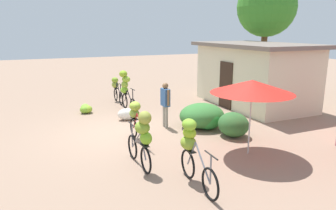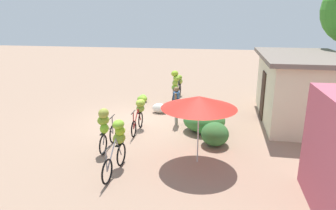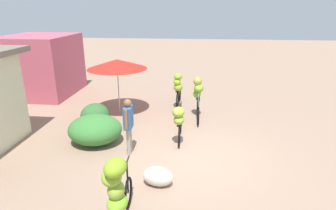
{
  "view_description": "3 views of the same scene",
  "coord_description": "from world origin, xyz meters",
  "px_view_note": "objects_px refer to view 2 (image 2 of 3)",
  "views": [
    {
      "loc": [
        9.65,
        -2.45,
        3.32
      ],
      "look_at": [
        0.87,
        1.39,
        1.01
      ],
      "focal_mm": 33.38,
      "sensor_mm": 36.0,
      "label": 1
    },
    {
      "loc": [
        11.49,
        3.42,
        4.23
      ],
      "look_at": [
        0.81,
        1.47,
        1.05
      ],
      "focal_mm": 32.39,
      "sensor_mm": 36.0,
      "label": 2
    },
    {
      "loc": [
        -6.89,
        -0.12,
        3.85
      ],
      "look_at": [
        1.12,
        0.71,
        1.07
      ],
      "focal_mm": 30.39,
      "sensor_mm": 36.0,
      "label": 3
    }
  ],
  "objects_px": {
    "building_low": "(300,88)",
    "produce_sack": "(160,108)",
    "bicycle_center_loaded": "(139,112)",
    "banana_pile_on_ground": "(143,99)",
    "bicycle_by_shop": "(105,126)",
    "bicycle_leftmost": "(179,84)",
    "person_vendor": "(176,102)",
    "bicycle_rightmost": "(118,142)",
    "market_umbrella": "(199,102)",
    "bicycle_near_pile": "(175,84)"
  },
  "relations": [
    {
      "from": "bicycle_near_pile",
      "to": "person_vendor",
      "type": "distance_m",
      "value": 3.09
    },
    {
      "from": "building_low",
      "to": "bicycle_center_loaded",
      "type": "relative_size",
      "value": 3.46
    },
    {
      "from": "market_umbrella",
      "to": "bicycle_leftmost",
      "type": "xyz_separation_m",
      "value": [
        -7.72,
        -1.69,
        -1.2
      ]
    },
    {
      "from": "market_umbrella",
      "to": "person_vendor",
      "type": "relative_size",
      "value": 1.4
    },
    {
      "from": "bicycle_center_loaded",
      "to": "person_vendor",
      "type": "height_order",
      "value": "person_vendor"
    },
    {
      "from": "building_low",
      "to": "produce_sack",
      "type": "relative_size",
      "value": 8.04
    },
    {
      "from": "person_vendor",
      "to": "bicycle_near_pile",
      "type": "bearing_deg",
      "value": -169.93
    },
    {
      "from": "bicycle_near_pile",
      "to": "person_vendor",
      "type": "xyz_separation_m",
      "value": [
        3.04,
        0.54,
        -0.03
      ]
    },
    {
      "from": "building_low",
      "to": "bicycle_center_loaded",
      "type": "height_order",
      "value": "building_low"
    },
    {
      "from": "bicycle_near_pile",
      "to": "building_low",
      "type": "bearing_deg",
      "value": 74.46
    },
    {
      "from": "market_umbrella",
      "to": "produce_sack",
      "type": "height_order",
      "value": "market_umbrella"
    },
    {
      "from": "market_umbrella",
      "to": "bicycle_by_shop",
      "type": "height_order",
      "value": "market_umbrella"
    },
    {
      "from": "produce_sack",
      "to": "bicycle_near_pile",
      "type": "bearing_deg",
      "value": 164.78
    },
    {
      "from": "bicycle_by_shop",
      "to": "person_vendor",
      "type": "bearing_deg",
      "value": 147.76
    },
    {
      "from": "building_low",
      "to": "bicycle_by_shop",
      "type": "height_order",
      "value": "building_low"
    },
    {
      "from": "bicycle_center_loaded",
      "to": "banana_pile_on_ground",
      "type": "xyz_separation_m",
      "value": [
        -3.86,
        -0.92,
        -0.55
      ]
    },
    {
      "from": "bicycle_leftmost",
      "to": "bicycle_center_loaded",
      "type": "xyz_separation_m",
      "value": [
        5.37,
        -0.76,
        0.04
      ]
    },
    {
      "from": "building_low",
      "to": "person_vendor",
      "type": "height_order",
      "value": "building_low"
    },
    {
      "from": "market_umbrella",
      "to": "bicycle_rightmost",
      "type": "distance_m",
      "value": 2.56
    },
    {
      "from": "person_vendor",
      "to": "produce_sack",
      "type": "bearing_deg",
      "value": -144.91
    },
    {
      "from": "market_umbrella",
      "to": "bicycle_near_pile",
      "type": "bearing_deg",
      "value": -164.88
    },
    {
      "from": "bicycle_by_shop",
      "to": "bicycle_rightmost",
      "type": "xyz_separation_m",
      "value": [
        1.04,
        0.78,
        -0.05
      ]
    },
    {
      "from": "bicycle_leftmost",
      "to": "bicycle_near_pile",
      "type": "height_order",
      "value": "bicycle_near_pile"
    },
    {
      "from": "bicycle_rightmost",
      "to": "person_vendor",
      "type": "height_order",
      "value": "person_vendor"
    },
    {
      "from": "person_vendor",
      "to": "building_low",
      "type": "bearing_deg",
      "value": 107.01
    },
    {
      "from": "bicycle_leftmost",
      "to": "bicycle_rightmost",
      "type": "height_order",
      "value": "bicycle_rightmost"
    },
    {
      "from": "bicycle_by_shop",
      "to": "person_vendor",
      "type": "xyz_separation_m",
      "value": [
        -2.93,
        1.85,
        0.07
      ]
    },
    {
      "from": "bicycle_leftmost",
      "to": "bicycle_center_loaded",
      "type": "distance_m",
      "value": 5.42
    },
    {
      "from": "building_low",
      "to": "bicycle_by_shop",
      "type": "xyz_separation_m",
      "value": [
        4.44,
        -6.79,
        -0.51
      ]
    },
    {
      "from": "building_low",
      "to": "bicycle_center_loaded",
      "type": "distance_m",
      "value": 6.71
    },
    {
      "from": "bicycle_rightmost",
      "to": "bicycle_leftmost",
      "type": "bearing_deg",
      "value": 176.6
    },
    {
      "from": "bicycle_by_shop",
      "to": "bicycle_leftmost",
      "type": "bearing_deg",
      "value": 170.24
    },
    {
      "from": "bicycle_rightmost",
      "to": "person_vendor",
      "type": "bearing_deg",
      "value": 164.98
    },
    {
      "from": "bicycle_center_loaded",
      "to": "produce_sack",
      "type": "xyz_separation_m",
      "value": [
        -2.2,
        0.33,
        -0.5
      ]
    },
    {
      "from": "bicycle_leftmost",
      "to": "bicycle_rightmost",
      "type": "relative_size",
      "value": 0.92
    },
    {
      "from": "banana_pile_on_ground",
      "to": "bicycle_rightmost",
      "type": "bearing_deg",
      "value": 9.44
    },
    {
      "from": "banana_pile_on_ground",
      "to": "person_vendor",
      "type": "xyz_separation_m",
      "value": [
        3.06,
        2.23,
        0.79
      ]
    },
    {
      "from": "bicycle_leftmost",
      "to": "bicycle_by_shop",
      "type": "bearing_deg",
      "value": -9.76
    },
    {
      "from": "bicycle_near_pile",
      "to": "banana_pile_on_ground",
      "type": "height_order",
      "value": "bicycle_near_pile"
    },
    {
      "from": "building_low",
      "to": "bicycle_center_loaded",
      "type": "xyz_separation_m",
      "value": [
        2.31,
        -6.26,
        -0.68
      ]
    },
    {
      "from": "bicycle_near_pile",
      "to": "person_vendor",
      "type": "relative_size",
      "value": 1.06
    },
    {
      "from": "bicycle_leftmost",
      "to": "person_vendor",
      "type": "distance_m",
      "value": 4.61
    },
    {
      "from": "market_umbrella",
      "to": "bicycle_leftmost",
      "type": "relative_size",
      "value": 1.39
    },
    {
      "from": "bicycle_near_pile",
      "to": "bicycle_rightmost",
      "type": "height_order",
      "value": "bicycle_near_pile"
    },
    {
      "from": "bicycle_center_loaded",
      "to": "bicycle_rightmost",
      "type": "distance_m",
      "value": 3.18
    },
    {
      "from": "bicycle_by_shop",
      "to": "banana_pile_on_ground",
      "type": "height_order",
      "value": "bicycle_by_shop"
    },
    {
      "from": "bicycle_center_loaded",
      "to": "bicycle_by_shop",
      "type": "bearing_deg",
      "value": -13.99
    },
    {
      "from": "building_low",
      "to": "bicycle_near_pile",
      "type": "distance_m",
      "value": 5.71
    },
    {
      "from": "banana_pile_on_ground",
      "to": "produce_sack",
      "type": "height_order",
      "value": "produce_sack"
    },
    {
      "from": "market_umbrella",
      "to": "bicycle_leftmost",
      "type": "bearing_deg",
      "value": -167.67
    }
  ]
}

